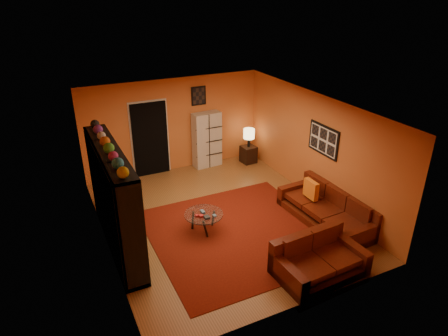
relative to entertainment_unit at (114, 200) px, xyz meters
name	(u,v)px	position (x,y,z in m)	size (l,w,h in m)	color
floor	(220,218)	(2.27, 0.00, -1.05)	(6.00, 6.00, 0.00)	brown
ceiling	(220,108)	(2.27, 0.00, 1.55)	(6.00, 6.00, 0.00)	white
wall_back	(174,125)	(2.27, 3.00, 0.25)	(6.00, 6.00, 0.00)	orange
wall_front	(304,241)	(2.27, -3.00, 0.25)	(6.00, 6.00, 0.00)	orange
wall_left	(101,191)	(-0.23, 0.00, 0.25)	(6.00, 6.00, 0.00)	orange
wall_right	(315,148)	(4.78, 0.00, 0.25)	(6.00, 6.00, 0.00)	orange
rug	(238,233)	(2.38, -0.70, -1.04)	(3.60, 3.60, 0.01)	#561109
doorway	(150,139)	(1.57, 2.96, -0.03)	(0.95, 0.10, 2.04)	black
wall_art_right	(324,140)	(4.75, -0.30, 0.55)	(0.03, 1.00, 0.70)	black
wall_art_back	(199,96)	(3.02, 2.98, 1.00)	(0.42, 0.03, 0.52)	black
entertainment_unit	(114,200)	(0.00, 0.00, 0.00)	(0.45, 3.00, 2.10)	black
tv	(117,201)	(0.05, 0.02, -0.05)	(0.13, 0.96, 0.55)	black
sofa	(329,210)	(4.42, -1.13, -0.77)	(1.07, 2.38, 0.85)	#4A1309
loveseat	(317,258)	(3.10, -2.41, -0.77)	(1.67, 1.06, 0.85)	#4A1309
throw_pillow	(311,189)	(4.22, -0.68, -0.42)	(0.12, 0.42, 0.42)	orange
coffee_table	(204,216)	(1.75, -0.30, -0.67)	(0.83, 0.83, 0.41)	silver
storage_cabinet	(207,140)	(3.17, 2.80, -0.25)	(0.80, 0.36, 1.60)	beige
bowl_chair	(118,196)	(0.30, 1.50, -0.74)	(0.71, 0.71, 0.58)	black
side_table	(248,154)	(4.36, 2.48, -0.80)	(0.40, 0.40, 0.50)	black
table_lamp	(249,134)	(4.36, 2.48, -0.16)	(0.32, 0.32, 0.54)	black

